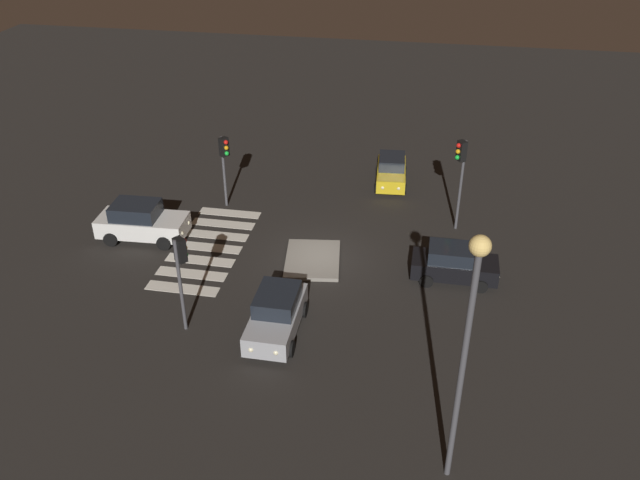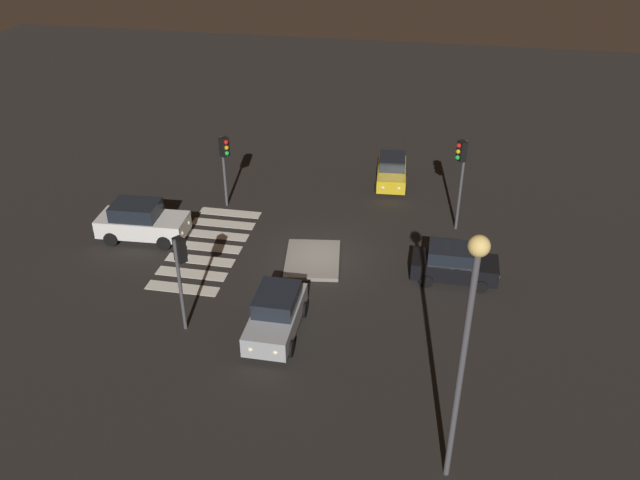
% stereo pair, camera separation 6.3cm
% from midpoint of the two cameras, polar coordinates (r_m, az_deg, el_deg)
% --- Properties ---
extents(ground_plane, '(80.00, 80.00, 0.00)m').
position_cam_midpoint_polar(ground_plane, '(30.44, 0.06, -1.61)').
color(ground_plane, black).
extents(traffic_island, '(3.57, 2.87, 0.18)m').
position_cam_midpoint_polar(traffic_island, '(30.20, -0.59, -1.71)').
color(traffic_island, gray).
rests_on(traffic_island, ground).
extents(car_black, '(1.78, 3.77, 1.63)m').
position_cam_midpoint_polar(car_black, '(29.18, 11.53, -2.04)').
color(car_black, black).
rests_on(car_black, ground).
extents(car_silver, '(4.02, 1.90, 1.74)m').
position_cam_midpoint_polar(car_silver, '(25.65, -3.75, -6.39)').
color(car_silver, '#9EA0A5').
rests_on(car_silver, ground).
extents(car_white, '(2.18, 4.35, 1.86)m').
position_cam_midpoint_polar(car_white, '(32.74, -15.14, 1.58)').
color(car_white, silver).
rests_on(car_white, ground).
extents(car_yellow, '(3.75, 1.93, 1.59)m').
position_cam_midpoint_polar(car_yellow, '(37.18, 6.27, 5.95)').
color(car_yellow, gold).
rests_on(car_yellow, ground).
extents(traffic_light_west, '(0.54, 0.53, 4.67)m').
position_cam_midpoint_polar(traffic_light_west, '(31.89, 12.15, 6.47)').
color(traffic_light_west, '#47474C').
rests_on(traffic_light_west, ground).
extents(traffic_light_south, '(0.54, 0.53, 3.87)m').
position_cam_midpoint_polar(traffic_light_south, '(33.97, -8.20, 7.30)').
color(traffic_light_south, '#47474C').
rests_on(traffic_light_south, ground).
extents(traffic_light_east, '(0.53, 0.54, 4.06)m').
position_cam_midpoint_polar(traffic_light_east, '(25.10, -11.90, -1.82)').
color(traffic_light_east, '#47474C').
rests_on(traffic_light_east, ground).
extents(street_lamp, '(0.56, 0.56, 8.39)m').
position_cam_midpoint_polar(street_lamp, '(17.70, 12.73, -7.32)').
color(street_lamp, '#47474C').
rests_on(street_lamp, ground).
extents(crosswalk_near, '(7.60, 3.20, 0.02)m').
position_cam_midpoint_polar(crosswalk_near, '(31.72, -9.57, -0.61)').
color(crosswalk_near, silver).
rests_on(crosswalk_near, ground).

